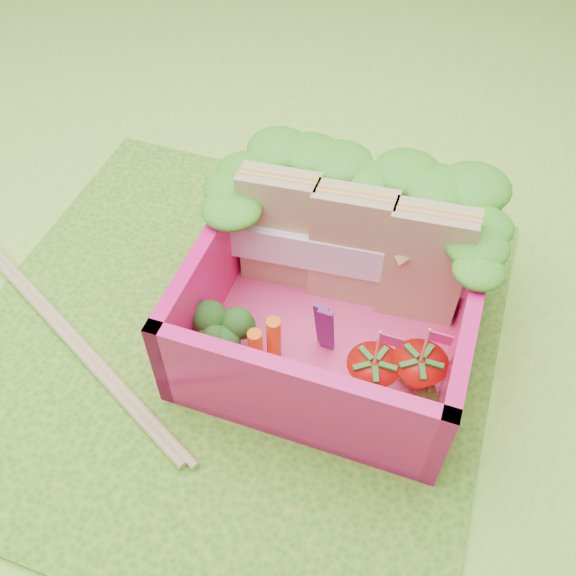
# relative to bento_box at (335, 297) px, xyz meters

# --- Properties ---
(ground) EXTENTS (14.00, 14.00, 0.00)m
(ground) POSITION_rel_bento_box_xyz_m (-0.48, -0.21, -0.31)
(ground) COLOR #8ED93D
(ground) RESTS_ON ground
(placemat) EXTENTS (2.60, 2.60, 0.03)m
(placemat) POSITION_rel_bento_box_xyz_m (-0.48, -0.21, -0.29)
(placemat) COLOR #3F8F20
(placemat) RESTS_ON ground
(bento_floor) EXTENTS (1.30, 1.30, 0.05)m
(bento_floor) POSITION_rel_bento_box_xyz_m (-0.00, 0.00, -0.25)
(bento_floor) COLOR #ED3C80
(bento_floor) RESTS_ON placemat
(bento_box) EXTENTS (1.30, 1.30, 0.55)m
(bento_box) POSITION_rel_bento_box_xyz_m (0.00, 0.00, 0.00)
(bento_box) COLOR #EF1472
(bento_box) RESTS_ON placemat
(lettuce_ruffle) EXTENTS (1.43, 0.76, 0.11)m
(lettuce_ruffle) POSITION_rel_bento_box_xyz_m (-0.00, 0.45, 0.33)
(lettuce_ruffle) COLOR #208518
(lettuce_ruffle) RESTS_ON bento_box
(sandwich_stack) EXTENTS (1.24, 0.28, 0.68)m
(sandwich_stack) POSITION_rel_bento_box_xyz_m (0.00, 0.24, 0.11)
(sandwich_stack) COLOR tan
(sandwich_stack) RESTS_ON bento_floor
(broccoli) EXTENTS (0.35, 0.35, 0.25)m
(broccoli) POSITION_rel_bento_box_xyz_m (-0.46, -0.31, -0.05)
(broccoli) COLOR #559548
(broccoli) RESTS_ON bento_floor
(carrot_sticks) EXTENTS (0.13, 0.15, 0.27)m
(carrot_sticks) POSITION_rel_bento_box_xyz_m (-0.25, -0.30, -0.10)
(carrot_sticks) COLOR orange
(carrot_sticks) RESTS_ON bento_floor
(purple_wedges) EXTENTS (0.10, 0.05, 0.38)m
(purple_wedges) POSITION_rel_bento_box_xyz_m (-0.00, -0.16, -0.04)
(purple_wedges) COLOR #501C63
(purple_wedges) RESTS_ON bento_floor
(strawberry_left) EXTENTS (0.25, 0.25, 0.49)m
(strawberry_left) POSITION_rel_bento_box_xyz_m (0.27, -0.32, -0.09)
(strawberry_left) COLOR red
(strawberry_left) RESTS_ON bento_floor
(strawberry_right) EXTENTS (0.25, 0.25, 0.49)m
(strawberry_right) POSITION_rel_bento_box_xyz_m (0.46, -0.25, -0.09)
(strawberry_right) COLOR red
(strawberry_right) RESTS_ON bento_floor
(snap_peas) EXTENTS (0.57, 0.48, 0.05)m
(snap_peas) POSITION_rel_bento_box_xyz_m (0.39, -0.23, -0.20)
(snap_peas) COLOR #6AB539
(snap_peas) RESTS_ON bento_floor
(chopsticks) EXTENTS (2.18, 1.12, 0.04)m
(chopsticks) POSITION_rel_bento_box_xyz_m (-1.43, -0.39, -0.25)
(chopsticks) COLOR #E0BA7A
(chopsticks) RESTS_ON placemat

